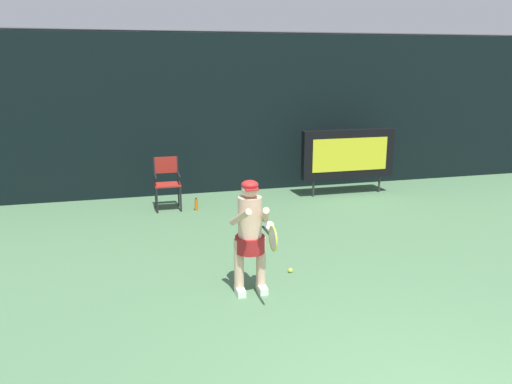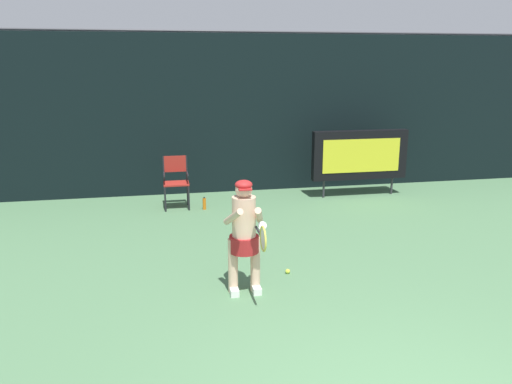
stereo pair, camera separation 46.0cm
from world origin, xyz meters
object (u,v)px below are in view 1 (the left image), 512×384
(umpire_chair, at_px, (167,180))
(tennis_ball_loose, at_px, (290,270))
(water_bottle, at_px, (196,205))
(tennis_racket, at_px, (272,238))
(tennis_player, at_px, (250,232))
(scoreboard, at_px, (348,154))

(umpire_chair, relative_size, tennis_ball_loose, 15.88)
(umpire_chair, height_order, water_bottle, umpire_chair)
(water_bottle, distance_m, tennis_racket, 4.70)
(tennis_player, xyz_separation_m, tennis_ball_loose, (0.72, 0.46, -0.81))
(umpire_chair, height_order, tennis_player, tennis_player)
(umpire_chair, bearing_deg, tennis_player, -80.41)
(water_bottle, height_order, tennis_player, tennis_player)
(tennis_player, bearing_deg, tennis_ball_loose, 32.83)
(scoreboard, distance_m, tennis_player, 5.58)
(tennis_player, height_order, tennis_ball_loose, tennis_player)
(tennis_player, bearing_deg, scoreboard, 52.41)
(tennis_racket, bearing_deg, scoreboard, 72.31)
(tennis_player, height_order, tennis_racket, tennis_player)
(umpire_chair, distance_m, tennis_racket, 4.96)
(water_bottle, bearing_deg, tennis_ball_loose, -76.00)
(scoreboard, xyz_separation_m, tennis_racket, (-3.29, -5.06, 0.03))
(scoreboard, xyz_separation_m, tennis_ball_loose, (-2.69, -3.96, -0.91))
(scoreboard, bearing_deg, tennis_racket, -123.04)
(scoreboard, bearing_deg, water_bottle, -173.01)
(tennis_racket, bearing_deg, tennis_player, 115.41)
(scoreboard, relative_size, tennis_racket, 3.65)
(scoreboard, bearing_deg, umpire_chair, -177.58)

